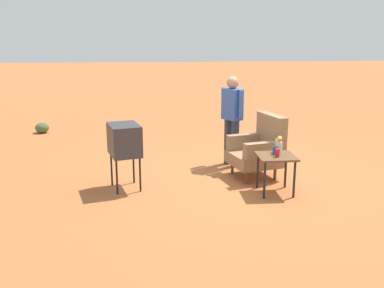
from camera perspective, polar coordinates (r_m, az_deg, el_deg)
name	(u,v)px	position (r m, az deg, el deg)	size (l,w,h in m)	color
ground_plane	(246,175)	(7.78, 6.86, -3.99)	(60.00, 60.00, 0.00)	#AD6033
armchair	(259,148)	(7.63, 8.59, -0.52)	(0.94, 0.96, 1.06)	brown
side_table	(276,161)	(6.87, 10.69, -2.13)	(0.56, 0.56, 0.60)	black
tv_on_stand	(125,140)	(6.96, -8.61, 0.48)	(0.70, 0.58, 1.03)	black
person_standing	(232,115)	(8.13, 5.13, 3.68)	(0.50, 0.37, 1.64)	#2D3347
soda_can_red	(277,153)	(6.76, 10.84, -1.12)	(0.07, 0.07, 0.12)	red
bottle_short_clear	(277,145)	(7.05, 10.82, -0.16)	(0.06, 0.06, 0.20)	silver
soda_can_blue	(275,150)	(6.89, 10.53, -0.82)	(0.07, 0.07, 0.12)	blue
flower_vase	(279,144)	(6.95, 11.09, 0.02)	(0.15, 0.10, 0.27)	silver
shrub_mid	(42,128)	(11.53, -18.59, 1.98)	(0.33, 0.33, 0.25)	#475B33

